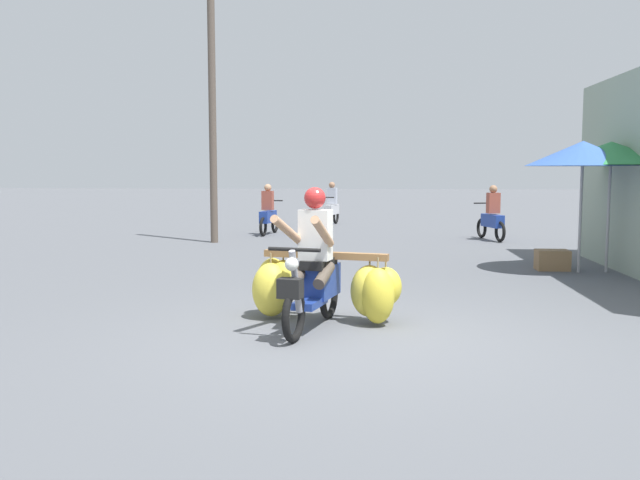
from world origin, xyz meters
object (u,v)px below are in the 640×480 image
at_px(market_umbrella_further_along, 583,154).
at_px(produce_crate, 552,260).
at_px(market_umbrella_near_shop, 611,153).
at_px(motorbike_distant_ahead_left, 332,207).
at_px(motorbike_distant_far_ahead, 492,218).
at_px(utility_pole, 212,102).
at_px(motorbike_distant_ahead_right, 268,214).
at_px(motorbike_main_loaded, 316,282).

bearing_deg(market_umbrella_further_along, produce_crate, 147.32).
xyz_separation_m(market_umbrella_further_along, produce_crate, (-0.39, 0.25, -1.87)).
distance_m(market_umbrella_near_shop, produce_crate, 2.08).
height_order(motorbike_distant_ahead_left, motorbike_distant_far_ahead, same).
xyz_separation_m(motorbike_distant_ahead_left, market_umbrella_near_shop, (5.44, -10.04, 1.49)).
xyz_separation_m(motorbike_distant_far_ahead, utility_pole, (-6.90, -1.09, 2.85)).
distance_m(motorbike_distant_ahead_right, utility_pole, 3.70).
bearing_deg(produce_crate, market_umbrella_near_shop, -11.74).
bearing_deg(motorbike_distant_ahead_right, market_umbrella_near_shop, -42.74).
xyz_separation_m(motorbike_main_loaded, market_umbrella_near_shop, (4.70, 4.33, 1.58)).
relative_size(motorbike_distant_ahead_right, market_umbrella_further_along, 0.71).
bearing_deg(utility_pole, motorbike_distant_ahead_left, 66.26).
bearing_deg(produce_crate, motorbike_distant_far_ahead, 92.11).
relative_size(motorbike_distant_far_ahead, utility_pole, 0.23).
xyz_separation_m(market_umbrella_near_shop, produce_crate, (-0.87, 0.18, -1.87)).
bearing_deg(motorbike_distant_ahead_left, market_umbrella_further_along, -63.89).
bearing_deg(motorbike_main_loaded, produce_crate, 49.72).
xyz_separation_m(motorbike_distant_ahead_left, produce_crate, (4.57, -9.86, -0.39)).
bearing_deg(market_umbrella_further_along, utility_pole, 149.74).
bearing_deg(motorbike_main_loaded, market_umbrella_near_shop, 42.66).
relative_size(motorbike_main_loaded, market_umbrella_further_along, 0.86).
xyz_separation_m(motorbike_distant_ahead_right, market_umbrella_further_along, (6.47, -6.50, 1.48)).
xyz_separation_m(motorbike_distant_ahead_right, motorbike_distant_far_ahead, (5.90, -1.05, 0.00)).
xyz_separation_m(motorbike_main_loaded, motorbike_distant_ahead_left, (-0.75, 14.37, 0.10)).
distance_m(motorbike_distant_ahead_right, market_umbrella_near_shop, 9.60).
distance_m(market_umbrella_near_shop, utility_pole, 9.16).
bearing_deg(utility_pole, motorbike_distant_far_ahead, 8.97).
bearing_deg(market_umbrella_further_along, market_umbrella_near_shop, 7.65).
xyz_separation_m(motorbike_main_loaded, motorbike_distant_ahead_right, (-2.27, 10.76, 0.10)).
xyz_separation_m(motorbike_distant_ahead_left, utility_pole, (-2.53, -5.74, 2.85)).
bearing_deg(motorbike_distant_far_ahead, market_umbrella_near_shop, -78.81).
relative_size(motorbike_distant_far_ahead, market_umbrella_further_along, 0.70).
distance_m(produce_crate, utility_pole, 8.82).
bearing_deg(motorbike_distant_ahead_right, motorbike_main_loaded, -78.12).
bearing_deg(market_umbrella_further_along, motorbike_distant_far_ahead, 96.04).
bearing_deg(market_umbrella_further_along, motorbike_distant_ahead_left, 116.11).
bearing_deg(produce_crate, utility_pole, 149.87).
distance_m(motorbike_distant_far_ahead, market_umbrella_further_along, 5.68).
bearing_deg(market_umbrella_further_along, motorbike_distant_ahead_right, 134.89).
height_order(motorbike_main_loaded, motorbike_distant_ahead_right, motorbike_main_loaded).
relative_size(market_umbrella_near_shop, market_umbrella_further_along, 1.00).
xyz_separation_m(motorbike_distant_ahead_right, market_umbrella_near_shop, (6.96, -6.43, 1.49)).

